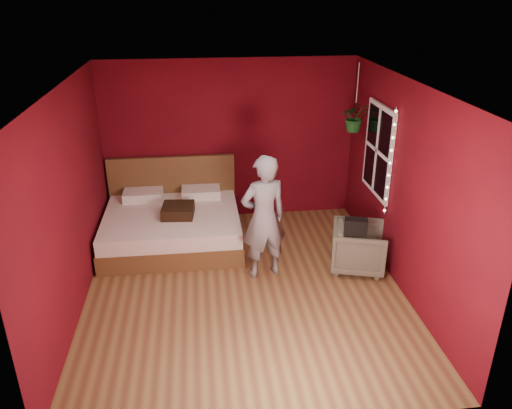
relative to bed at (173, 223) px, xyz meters
name	(u,v)px	position (x,y,z in m)	size (l,w,h in m)	color
floor	(244,288)	(0.95, -1.44, -0.29)	(4.50, 4.50, 0.00)	brown
room_walls	(243,166)	(0.95, -1.44, 1.39)	(4.04, 4.54, 2.62)	#620A13
window	(378,150)	(2.92, -0.54, 1.21)	(0.05, 0.97, 1.27)	white
fairy_lights	(390,163)	(2.89, -1.06, 1.21)	(0.04, 0.04, 1.45)	silver
bed	(173,223)	(0.00, 0.00, 0.00)	(2.01, 1.71, 1.11)	brown
person	(264,218)	(1.24, -1.13, 0.56)	(0.62, 0.41, 1.69)	gray
armchair	(359,247)	(2.55, -1.14, 0.04)	(0.69, 0.71, 0.65)	#61614C
handbag	(356,227)	(2.41, -1.34, 0.46)	(0.29, 0.15, 0.21)	black
throw_pillow	(178,211)	(0.11, -0.20, 0.30)	(0.45, 0.45, 0.16)	#331E11
hanging_plant	(355,117)	(2.75, 0.08, 1.53)	(0.40, 0.35, 1.00)	silver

